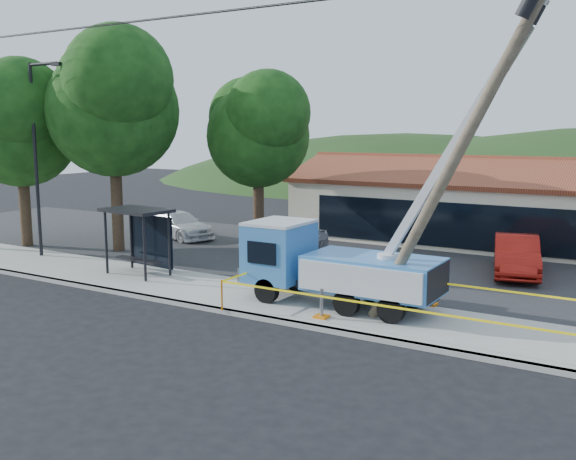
{
  "coord_description": "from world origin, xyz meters",
  "views": [
    {
      "loc": [
        11.28,
        -14.43,
        6.04
      ],
      "look_at": [
        -0.41,
        5.0,
        2.47
      ],
      "focal_mm": 40.0,
      "sensor_mm": 36.0,
      "label": 1
    }
  ],
  "objects_px": {
    "leaning_pole": "(464,142)",
    "car_white": "(179,239)",
    "car_silver": "(299,256)",
    "car_red": "(515,277)",
    "utility_truck": "(336,260)",
    "bus_shelter": "(140,226)"
  },
  "relations": [
    {
      "from": "car_red",
      "to": "car_white",
      "type": "height_order",
      "value": "car_red"
    },
    {
      "from": "car_white",
      "to": "car_red",
      "type": "bearing_deg",
      "value": -73.8
    },
    {
      "from": "leaning_pole",
      "to": "car_white",
      "type": "distance_m",
      "value": 20.77
    },
    {
      "from": "car_white",
      "to": "car_silver",
      "type": "bearing_deg",
      "value": -79.12
    },
    {
      "from": "car_silver",
      "to": "car_red",
      "type": "xyz_separation_m",
      "value": [
        9.87,
        0.82,
        0.0
      ]
    },
    {
      "from": "utility_truck",
      "to": "leaning_pole",
      "type": "relative_size",
      "value": 1.01
    },
    {
      "from": "car_silver",
      "to": "leaning_pole",
      "type": "bearing_deg",
      "value": -39.21
    },
    {
      "from": "bus_shelter",
      "to": "car_red",
      "type": "bearing_deg",
      "value": 36.95
    },
    {
      "from": "leaning_pole",
      "to": "car_white",
      "type": "xyz_separation_m",
      "value": [
        -18.06,
        8.55,
        -5.69
      ]
    },
    {
      "from": "car_red",
      "to": "car_white",
      "type": "relative_size",
      "value": 1.0
    },
    {
      "from": "utility_truck",
      "to": "car_white",
      "type": "height_order",
      "value": "utility_truck"
    },
    {
      "from": "utility_truck",
      "to": "bus_shelter",
      "type": "bearing_deg",
      "value": 179.3
    },
    {
      "from": "utility_truck",
      "to": "bus_shelter",
      "type": "relative_size",
      "value": 3.49
    },
    {
      "from": "car_silver",
      "to": "bus_shelter",
      "type": "bearing_deg",
      "value": -116.0
    },
    {
      "from": "bus_shelter",
      "to": "utility_truck",
      "type": "bearing_deg",
      "value": 5.17
    },
    {
      "from": "car_silver",
      "to": "car_red",
      "type": "distance_m",
      "value": 9.9
    },
    {
      "from": "car_red",
      "to": "bus_shelter",
      "type": "bearing_deg",
      "value": -162.73
    },
    {
      "from": "car_red",
      "to": "car_white",
      "type": "bearing_deg",
      "value": 166.55
    },
    {
      "from": "leaning_pole",
      "to": "car_silver",
      "type": "relative_size",
      "value": 2.6
    },
    {
      "from": "utility_truck",
      "to": "car_white",
      "type": "bearing_deg",
      "value": 149.93
    },
    {
      "from": "bus_shelter",
      "to": "car_white",
      "type": "distance_m",
      "value": 9.42
    },
    {
      "from": "car_white",
      "to": "bus_shelter",
      "type": "bearing_deg",
      "value": -132.94
    }
  ]
}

